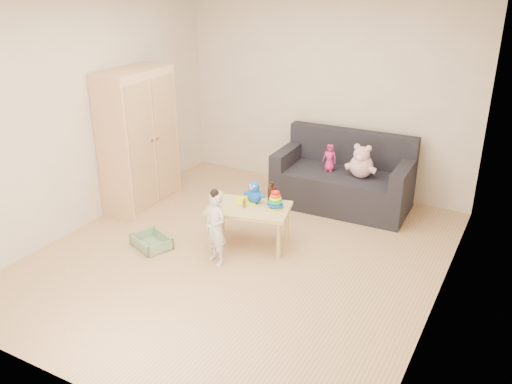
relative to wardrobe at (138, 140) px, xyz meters
The scene contains 13 objects.
room 1.88m from the wardrobe, 16.88° to the right, with size 4.50×4.50×4.50m.
wardrobe is the anchor object (origin of this frame).
sofa 2.61m from the wardrobe, 27.60° to the left, with size 1.66×0.83×0.47m, color black.
play_table 1.85m from the wardrobe, ahead, with size 0.86×0.55×0.45m, color #CFBC72.
storage_bin 1.41m from the wardrobe, 46.30° to the right, with size 0.42×0.31×0.13m, color gray, non-canonical shape.
toddler 1.84m from the wardrobe, 25.75° to the right, with size 0.29×0.19×0.78m, color silver.
pink_bear 2.74m from the wardrobe, 24.19° to the left, with size 0.31×0.26×0.35m, color #DDA3AE, non-canonical shape.
doll 2.37m from the wardrobe, 28.72° to the left, with size 0.17×0.12×0.34m, color #C5256F.
ring_stacker 2.00m from the wardrobe, ahead, with size 0.17×0.17×0.20m.
brown_bottle 1.92m from the wardrobe, ahead, with size 0.09×0.09×0.26m.
blue_plush 1.73m from the wardrobe, ahead, with size 0.21×0.17×0.25m, color blue, non-canonical shape.
wooden_figure 1.74m from the wardrobe, 10.50° to the right, with size 0.04×0.03×0.10m, color brown, non-canonical shape.
yellow_book 1.67m from the wardrobe, ahead, with size 0.22×0.22×0.02m, color yellow.
Camera 1 is at (2.56, -4.35, 2.89)m, focal length 38.00 mm.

